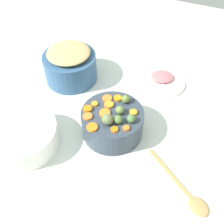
# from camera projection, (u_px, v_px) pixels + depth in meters

# --- Properties ---
(tabletop) EXTENTS (2.40, 2.40, 0.02)m
(tabletop) POSITION_uv_depth(u_px,v_px,m) (104.00, 130.00, 1.10)
(tabletop) COLOR silver
(tabletop) RESTS_ON ground
(serving_bowl_carrots) EXTENTS (0.24, 0.24, 0.11)m
(serving_bowl_carrots) POSITION_uv_depth(u_px,v_px,m) (112.00, 123.00, 1.04)
(serving_bowl_carrots) COLOR #313C49
(serving_bowl_carrots) RESTS_ON tabletop
(metal_pot) EXTENTS (0.24, 0.24, 0.13)m
(metal_pot) POSITION_uv_depth(u_px,v_px,m) (71.00, 67.00, 1.26)
(metal_pot) COLOR #30547B
(metal_pot) RESTS_ON tabletop
(stuffing_mound) EXTENTS (0.19, 0.19, 0.03)m
(stuffing_mound) POSITION_uv_depth(u_px,v_px,m) (68.00, 53.00, 1.20)
(stuffing_mound) COLOR tan
(stuffing_mound) RESTS_ON metal_pot
(carrot_slice_0) EXTENTS (0.06, 0.06, 0.01)m
(carrot_slice_0) POSITION_uv_depth(u_px,v_px,m) (93.00, 128.00, 0.95)
(carrot_slice_0) COLOR orange
(carrot_slice_0) RESTS_ON serving_bowl_carrots
(carrot_slice_1) EXTENTS (0.04, 0.04, 0.01)m
(carrot_slice_1) POSITION_uv_depth(u_px,v_px,m) (88.00, 116.00, 0.99)
(carrot_slice_1) COLOR orange
(carrot_slice_1) RESTS_ON serving_bowl_carrots
(carrot_slice_2) EXTENTS (0.04, 0.04, 0.01)m
(carrot_slice_2) POSITION_uv_depth(u_px,v_px,m) (114.00, 129.00, 0.95)
(carrot_slice_2) COLOR orange
(carrot_slice_2) RESTS_ON serving_bowl_carrots
(carrot_slice_3) EXTENTS (0.03, 0.03, 0.01)m
(carrot_slice_3) POSITION_uv_depth(u_px,v_px,m) (126.00, 128.00, 0.95)
(carrot_slice_3) COLOR orange
(carrot_slice_3) RESTS_ON serving_bowl_carrots
(carrot_slice_4) EXTENTS (0.04, 0.04, 0.01)m
(carrot_slice_4) POSITION_uv_depth(u_px,v_px,m) (109.00, 105.00, 1.03)
(carrot_slice_4) COLOR orange
(carrot_slice_4) RESTS_ON serving_bowl_carrots
(carrot_slice_5) EXTENTS (0.04, 0.04, 0.01)m
(carrot_slice_5) POSITION_uv_depth(u_px,v_px,m) (118.00, 98.00, 1.05)
(carrot_slice_5) COLOR orange
(carrot_slice_5) RESTS_ON serving_bowl_carrots
(carrot_slice_6) EXTENTS (0.03, 0.03, 0.01)m
(carrot_slice_6) POSITION_uv_depth(u_px,v_px,m) (95.00, 104.00, 1.03)
(carrot_slice_6) COLOR orange
(carrot_slice_6) RESTS_ON serving_bowl_carrots
(carrot_slice_7) EXTENTS (0.04, 0.04, 0.01)m
(carrot_slice_7) POSITION_uv_depth(u_px,v_px,m) (133.00, 113.00, 1.00)
(carrot_slice_7) COLOR orange
(carrot_slice_7) RESTS_ON serving_bowl_carrots
(carrot_slice_8) EXTENTS (0.05, 0.05, 0.01)m
(carrot_slice_8) POSITION_uv_depth(u_px,v_px,m) (105.00, 113.00, 1.00)
(carrot_slice_8) COLOR orange
(carrot_slice_8) RESTS_ON serving_bowl_carrots
(carrot_slice_9) EXTENTS (0.05, 0.05, 0.01)m
(carrot_slice_9) POSITION_uv_depth(u_px,v_px,m) (88.00, 109.00, 1.01)
(carrot_slice_9) COLOR orange
(carrot_slice_9) RESTS_ON serving_bowl_carrots
(carrot_slice_10) EXTENTS (0.05, 0.05, 0.01)m
(carrot_slice_10) POSITION_uv_depth(u_px,v_px,m) (107.00, 98.00, 1.05)
(carrot_slice_10) COLOR orange
(carrot_slice_10) RESTS_ON serving_bowl_carrots
(brussels_sprout_0) EXTENTS (0.04, 0.04, 0.04)m
(brussels_sprout_0) POSITION_uv_depth(u_px,v_px,m) (108.00, 119.00, 0.96)
(brussels_sprout_0) COLOR #5F6B41
(brussels_sprout_0) RESTS_ON serving_bowl_carrots
(brussels_sprout_1) EXTENTS (0.03, 0.03, 0.03)m
(brussels_sprout_1) POSITION_uv_depth(u_px,v_px,m) (131.00, 119.00, 0.97)
(brussels_sprout_1) COLOR #4A703E
(brussels_sprout_1) RESTS_ON serving_bowl_carrots
(brussels_sprout_2) EXTENTS (0.03, 0.03, 0.03)m
(brussels_sprout_2) POSITION_uv_depth(u_px,v_px,m) (126.00, 99.00, 1.03)
(brussels_sprout_2) COLOR olive
(brussels_sprout_2) RESTS_ON serving_bowl_carrots
(brussels_sprout_3) EXTENTS (0.03, 0.03, 0.03)m
(brussels_sprout_3) POSITION_uv_depth(u_px,v_px,m) (118.00, 119.00, 0.96)
(brussels_sprout_3) COLOR #4D6D39
(brussels_sprout_3) RESTS_ON serving_bowl_carrots
(brussels_sprout_4) EXTENTS (0.03, 0.03, 0.03)m
(brussels_sprout_4) POSITION_uv_depth(u_px,v_px,m) (120.00, 110.00, 0.99)
(brussels_sprout_4) COLOR #60793F
(brussels_sprout_4) RESTS_ON serving_bowl_carrots
(wooden_spoon) EXTENTS (0.26, 0.20, 0.01)m
(wooden_spoon) POSITION_uv_depth(u_px,v_px,m) (189.00, 196.00, 0.90)
(wooden_spoon) COLOR #AD864F
(wooden_spoon) RESTS_ON tabletop
(casserole_dish) EXTENTS (0.25, 0.25, 0.09)m
(casserole_dish) POSITION_uv_depth(u_px,v_px,m) (24.00, 136.00, 1.01)
(casserole_dish) COLOR white
(casserole_dish) RESTS_ON tabletop
(ham_plate) EXTENTS (0.20, 0.20, 0.01)m
(ham_plate) POSITION_uv_depth(u_px,v_px,m) (163.00, 82.00, 1.27)
(ham_plate) COLOR white
(ham_plate) RESTS_ON tabletop
(ham_slice_main) EXTENTS (0.14, 0.13, 0.02)m
(ham_slice_main) POSITION_uv_depth(u_px,v_px,m) (162.00, 77.00, 1.27)
(ham_slice_main) COLOR #C3676E
(ham_slice_main) RESTS_ON ham_plate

